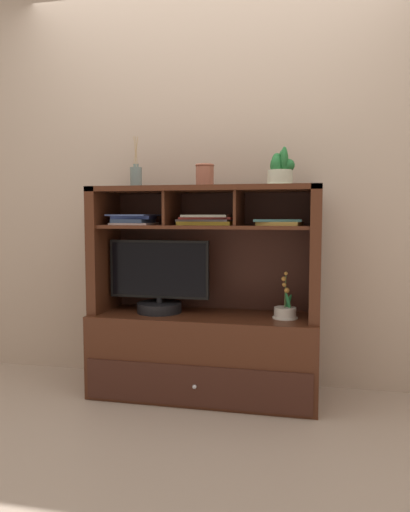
{
  "coord_description": "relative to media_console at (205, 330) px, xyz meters",
  "views": [
    {
      "loc": [
        0.62,
        -2.82,
        1.08
      ],
      "look_at": [
        0.0,
        0.0,
        0.84
      ],
      "focal_mm": 34.29,
      "sensor_mm": 36.0,
      "label": 1
    }
  ],
  "objects": [
    {
      "name": "tv_monitor",
      "position": [
        -0.28,
        -0.03,
        0.28
      ],
      "size": [
        0.61,
        0.27,
        0.44
      ],
      "color": "black",
      "rests_on": "media_console"
    },
    {
      "name": "magazine_stack_right",
      "position": [
        0.44,
        -0.04,
        0.65
      ],
      "size": [
        0.28,
        0.24,
        0.03
      ],
      "color": "#BB913F",
      "rests_on": "media_console"
    },
    {
      "name": "magazine_stack_left",
      "position": [
        -0.43,
        -0.03,
        0.66
      ],
      "size": [
        0.28,
        0.28,
        0.06
      ],
      "color": "beige",
      "rests_on": "media_console"
    },
    {
      "name": "diffuser_bottle",
      "position": [
        -0.43,
        0.01,
        0.92
      ],
      "size": [
        0.07,
        0.07,
        0.31
      ],
      "color": "slate",
      "rests_on": "media_console"
    },
    {
      "name": "magazine_stack_centre",
      "position": [
        0.01,
        -0.02,
        0.66
      ],
      "size": [
        0.33,
        0.27,
        0.06
      ],
      "color": "gold",
      "rests_on": "media_console"
    },
    {
      "name": "media_console",
      "position": [
        0.0,
        0.0,
        0.0
      ],
      "size": [
        1.34,
        0.53,
        1.24
      ],
      "color": "#462112",
      "rests_on": "ground"
    },
    {
      "name": "ceramic_vase",
      "position": [
        0.0,
        -0.01,
        0.92
      ],
      "size": [
        0.11,
        0.11,
        0.13
      ],
      "color": "#95533E",
      "rests_on": "media_console"
    },
    {
      "name": "floor_plane",
      "position": [
        0.0,
        -0.01,
        -0.4
      ],
      "size": [
        6.0,
        6.0,
        0.02
      ],
      "primitive_type": "cube",
      "color": "tan",
      "rests_on": "ground"
    },
    {
      "name": "potted_orchid",
      "position": [
        0.48,
        -0.04,
        0.14
      ],
      "size": [
        0.14,
        0.14,
        0.27
      ],
      "color": "beige",
      "rests_on": "media_console"
    },
    {
      "name": "potted_succulent",
      "position": [
        0.44,
        0.0,
        0.95
      ],
      "size": [
        0.16,
        0.16,
        0.22
      ],
      "color": "beige",
      "rests_on": "media_console"
    },
    {
      "name": "back_wall",
      "position": [
        0.0,
        0.28,
        1.01
      ],
      "size": [
        6.0,
        0.02,
        2.8
      ],
      "primitive_type": "cube",
      "color": "tan",
      "rests_on": "ground"
    }
  ]
}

